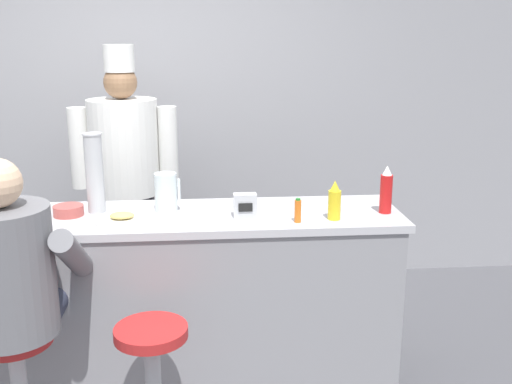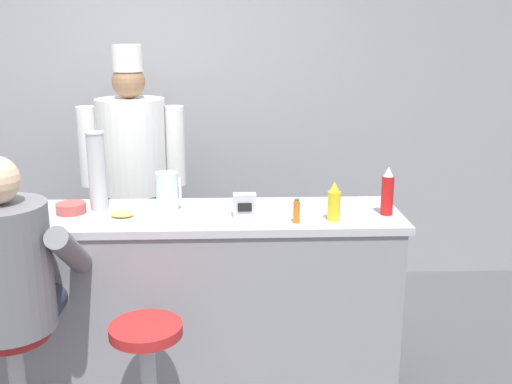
{
  "view_description": "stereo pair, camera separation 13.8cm",
  "coord_description": "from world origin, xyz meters",
  "views": [
    {
      "loc": [
        0.41,
        -2.73,
        1.91
      ],
      "look_at": [
        0.67,
        0.27,
        1.11
      ],
      "focal_mm": 42.0,
      "sensor_mm": 36.0,
      "label": 1
    },
    {
      "loc": [
        0.54,
        -2.74,
        1.91
      ],
      "look_at": [
        0.67,
        0.27,
        1.11
      ],
      "focal_mm": 42.0,
      "sensor_mm": 36.0,
      "label": 2
    }
  ],
  "objects": [
    {
      "name": "wall_back",
      "position": [
        0.0,
        1.86,
        1.35
      ],
      "size": [
        10.0,
        0.06,
        2.7
      ],
      "color": "#99999E",
      "rests_on": "ground_plane"
    },
    {
      "name": "ketchup_bottle_red",
      "position": [
        1.35,
        0.24,
        1.11
      ],
      "size": [
        0.06,
        0.06,
        0.26
      ],
      "color": "red",
      "rests_on": "diner_counter"
    },
    {
      "name": "water_pitcher_clear",
      "position": [
        0.2,
        0.37,
        1.1
      ],
      "size": [
        0.14,
        0.12,
        0.21
      ],
      "color": "silver",
      "rests_on": "diner_counter"
    },
    {
      "name": "cereal_bowl",
      "position": [
        -0.31,
        0.33,
        1.02
      ],
      "size": [
        0.16,
        0.16,
        0.05
      ],
      "color": "#B24C47",
      "rests_on": "diner_counter"
    },
    {
      "name": "empty_stool_round",
      "position": [
        0.15,
        -0.28,
        0.43
      ],
      "size": [
        0.33,
        0.33,
        0.65
      ],
      "color": "#B2B5BA",
      "rests_on": "ground_plane"
    },
    {
      "name": "hot_sauce_bottle_orange",
      "position": [
        0.86,
        0.11,
        1.05
      ],
      "size": [
        0.03,
        0.03,
        0.12
      ],
      "color": "orange",
      "rests_on": "diner_counter"
    },
    {
      "name": "cook_in_whites_near",
      "position": [
        -0.14,
        1.31,
        1.01
      ],
      "size": [
        0.72,
        0.46,
        1.85
      ],
      "color": "#232328",
      "rests_on": "ground_plane"
    },
    {
      "name": "diner_counter",
      "position": [
        0.0,
        0.3,
        0.5
      ],
      "size": [
        2.87,
        0.6,
        0.99
      ],
      "color": "gray",
      "rests_on": "ground_plane"
    },
    {
      "name": "cup_stack_steel",
      "position": [
        -0.17,
        0.38,
        1.21
      ],
      "size": [
        0.1,
        0.1,
        0.42
      ],
      "color": "#B7BABF",
      "rests_on": "diner_counter"
    },
    {
      "name": "breakfast_plate",
      "position": [
        -0.02,
        0.19,
        1.01
      ],
      "size": [
        0.27,
        0.27,
        0.05
      ],
      "color": "white",
      "rests_on": "diner_counter"
    },
    {
      "name": "mustard_bottle_yellow",
      "position": [
        1.06,
        0.14,
        1.09
      ],
      "size": [
        0.07,
        0.07,
        0.2
      ],
      "color": "yellow",
      "rests_on": "diner_counter"
    },
    {
      "name": "diner_seated_grey",
      "position": [
        -0.45,
        -0.24,
        0.89
      ],
      "size": [
        0.61,
        0.6,
        1.42
      ],
      "color": "#B2B5BA",
      "rests_on": "ground_plane"
    },
    {
      "name": "napkin_dispenser_chrome",
      "position": [
        0.61,
        0.22,
        1.06
      ],
      "size": [
        0.12,
        0.07,
        0.12
      ],
      "color": "silver",
      "rests_on": "diner_counter"
    }
  ]
}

